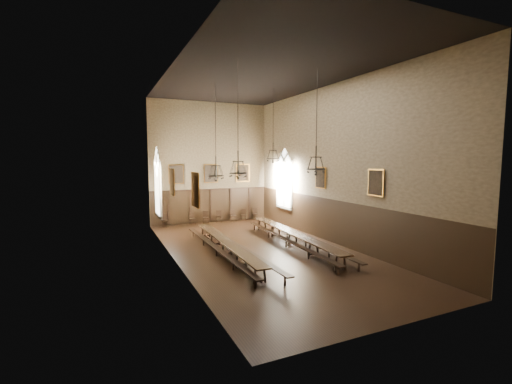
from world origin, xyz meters
TOP-DOWN VIEW (x-y plane):
  - floor at (0.00, 0.00)m, footprint 9.00×18.00m
  - ceiling at (0.00, 0.00)m, footprint 9.00×18.00m
  - wall_back at (0.00, 9.01)m, footprint 9.00×0.02m
  - wall_front at (0.00, -9.01)m, footprint 9.00×0.02m
  - wall_left at (-4.51, 0.00)m, footprint 0.02×18.00m
  - wall_right at (4.51, 0.00)m, footprint 0.02×18.00m
  - wainscot_panelling at (0.00, 0.00)m, footprint 9.00×18.00m
  - table_left at (-1.95, -0.06)m, footprint 0.91×9.28m
  - table_right at (2.03, 0.22)m, footprint 1.27×10.03m
  - bench_left_outer at (-2.48, -0.01)m, footprint 0.37×10.04m
  - bench_left_inner at (-1.40, 0.10)m, footprint 0.53×10.79m
  - bench_right_inner at (1.54, 0.07)m, footprint 0.79×10.32m
  - bench_right_outer at (2.61, -0.24)m, footprint 0.72×9.78m
  - chair_0 at (-3.52, 8.58)m, footprint 0.39×0.39m
  - chair_2 at (-1.56, 8.56)m, footprint 0.42×0.42m
  - chair_3 at (-0.57, 8.47)m, footprint 0.49×0.49m
  - chair_4 at (0.49, 8.59)m, footprint 0.49×0.49m
  - chair_5 at (1.61, 8.50)m, footprint 0.42×0.42m
  - chair_6 at (2.53, 8.61)m, footprint 0.48×0.48m
  - chair_7 at (3.51, 8.58)m, footprint 0.49×0.49m
  - chandelier_back_left at (-1.69, 2.35)m, footprint 0.87×0.87m
  - chandelier_back_right at (1.99, 2.56)m, footprint 0.78×0.78m
  - chandelier_front_left at (-2.19, -2.29)m, footprint 0.78×0.78m
  - chandelier_front_right at (1.80, -2.25)m, footprint 0.90×0.90m
  - portrait_back_0 at (-2.60, 8.88)m, footprint 1.10×0.12m
  - portrait_back_1 at (0.00, 8.88)m, footprint 1.10×0.12m
  - portrait_back_2 at (2.60, 8.88)m, footprint 1.10×0.12m
  - portrait_left_0 at (-4.38, 1.00)m, footprint 0.12×1.00m
  - portrait_left_1 at (-4.38, -3.50)m, footprint 0.12×1.00m
  - portrait_right_0 at (4.38, 1.00)m, footprint 0.12×1.00m
  - portrait_right_1 at (4.38, -3.50)m, footprint 0.12×1.00m
  - window_right at (4.43, 5.50)m, footprint 0.20×2.20m
  - window_left at (-4.43, 5.50)m, footprint 0.20×2.20m

SIDE VIEW (x-z plane):
  - floor at x=0.00m, z-range -0.02..0.00m
  - chair_6 at x=2.53m, z-range -0.17..0.69m
  - chair_0 at x=-3.52m, z-range -0.17..0.71m
  - chair_2 at x=-1.56m, z-range -0.17..0.71m
  - chair_4 at x=0.49m, z-range -0.18..0.72m
  - chair_7 at x=3.51m, z-range -0.18..0.73m
  - chair_5 at x=1.61m, z-range -0.18..0.73m
  - bench_right_outer at x=2.61m, z-range 0.06..0.50m
  - chair_3 at x=-0.57m, z-range -0.19..0.76m
  - bench_left_outer at x=-2.48m, z-range 0.06..0.51m
  - bench_right_inner at x=1.54m, z-range 0.06..0.53m
  - bench_left_inner at x=-1.40m, z-range 0.07..0.55m
  - table_left at x=-1.95m, z-range 0.00..0.72m
  - table_right at x=2.03m, z-range 0.00..0.78m
  - wainscot_panelling at x=0.00m, z-range 0.00..2.50m
  - window_right at x=4.43m, z-range 1.10..5.70m
  - window_left at x=-4.43m, z-range 1.10..5.70m
  - portrait_back_0 at x=-2.60m, z-range 3.00..4.40m
  - portrait_back_1 at x=0.00m, z-range 3.00..4.40m
  - portrait_back_2 at x=2.60m, z-range 3.00..4.40m
  - portrait_left_0 at x=-4.38m, z-range 3.05..4.35m
  - portrait_left_1 at x=-4.38m, z-range 3.05..4.35m
  - portrait_right_0 at x=4.38m, z-range 3.05..4.35m
  - portrait_right_1 at x=4.38m, z-range 3.05..4.35m
  - chandelier_back_left at x=-1.69m, z-range 1.58..6.86m
  - wall_back at x=0.00m, z-range 0.00..9.00m
  - wall_front at x=0.00m, z-range 0.00..9.00m
  - wall_left at x=-4.51m, z-range 0.00..9.00m
  - wall_right at x=4.51m, z-range 0.00..9.00m
  - chandelier_front_left at x=-2.19m, z-range 2.12..7.04m
  - chandelier_front_right at x=1.80m, z-range 2.22..7.05m
  - chandelier_back_right at x=1.99m, z-range 2.98..7.29m
  - ceiling at x=0.00m, z-range 9.00..9.02m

